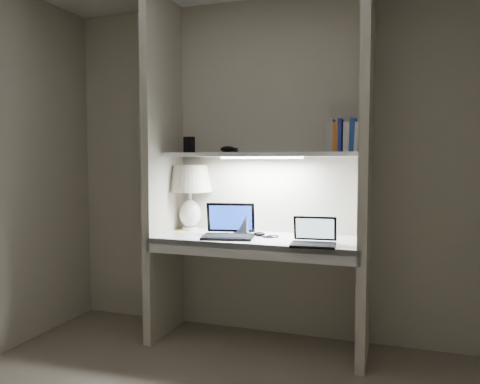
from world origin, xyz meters
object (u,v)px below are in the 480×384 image
at_px(laptop_netbook, 314,239).
at_px(speaker, 243,223).
at_px(book_row, 343,136).
at_px(laptop_main, 229,229).
at_px(table_lamp, 190,186).

relative_size(laptop_netbook, speaker, 1.85).
xyz_separation_m(speaker, book_row, (0.71, 0.02, 0.62)).
bearing_deg(speaker, laptop_netbook, -13.99).
bearing_deg(laptop_main, book_row, 1.48).
height_order(speaker, book_row, book_row).
height_order(table_lamp, laptop_netbook, table_lamp).
xyz_separation_m(table_lamp, book_row, (1.17, -0.05, 0.36)).
relative_size(laptop_main, speaker, 2.53).
relative_size(table_lamp, speaker, 3.18).
distance_m(table_lamp, book_row, 1.22).
bearing_deg(table_lamp, book_row, -2.53).
xyz_separation_m(table_lamp, speaker, (0.46, -0.07, -0.26)).
bearing_deg(laptop_main, laptop_netbook, -23.84).
xyz_separation_m(table_lamp, laptop_netbook, (1.03, -0.36, -0.30)).
bearing_deg(table_lamp, speaker, -9.31).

